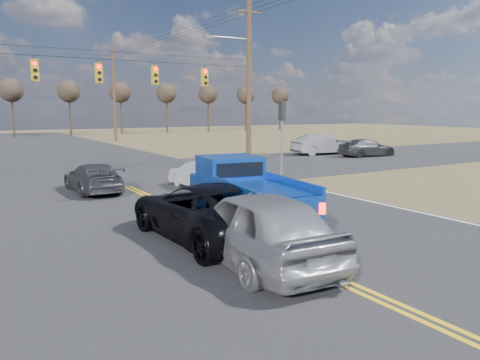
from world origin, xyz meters
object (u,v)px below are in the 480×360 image
pickup_truck (245,194)px  silver_suv (255,227)px  black_suv (206,211)px  dgrey_car_queue (93,178)px  cross_car_east_far (367,148)px  white_car_queue (201,175)px  cross_car_east_near (323,144)px

pickup_truck → silver_suv: (-1.65, -3.07, -0.11)m
pickup_truck → black_suv: size_ratio=1.00×
silver_suv → dgrey_car_queue: size_ratio=1.20×
dgrey_car_queue → cross_car_east_far: cross_car_east_far is taller
white_car_queue → dgrey_car_queue: size_ratio=0.90×
pickup_truck → cross_car_east_near: size_ratio=1.14×
pickup_truck → dgrey_car_queue: bearing=114.0°
cross_car_east_near → cross_car_east_far: 3.39m
cross_car_east_far → white_car_queue: bearing=117.5°
silver_suv → cross_car_east_near: size_ratio=1.04×
cross_car_east_near → pickup_truck: bearing=139.5°
silver_suv → white_car_queue: (3.53, 9.76, -0.24)m
dgrey_car_queue → cross_car_east_near: size_ratio=0.87×
pickup_truck → white_car_queue: (1.88, 6.69, -0.34)m
dgrey_car_queue → cross_car_east_near: (19.44, 7.70, 0.19)m
black_suv → dgrey_car_queue: (-0.81, 8.90, -0.16)m
cross_car_east_near → black_suv: bearing=137.9°
pickup_truck → silver_suv: bearing=-110.6°
black_suv → silver_suv: bearing=87.5°
white_car_queue → cross_car_east_far: size_ratio=0.85×
black_suv → cross_car_east_near: cross_car_east_near is taller
cross_car_east_near → cross_car_east_far: size_ratio=1.08×
cross_car_east_near → white_car_queue: bearing=127.8°
black_suv → cross_car_east_far: black_suv is taller
silver_suv → black_suv: bearing=-87.0°
black_suv → cross_car_east_far: size_ratio=1.23×
pickup_truck → cross_car_east_far: 22.94m
white_car_queue → cross_car_east_near: (15.13, 9.30, 0.17)m
white_car_queue → silver_suv: bearing=64.8°
silver_suv → dgrey_car_queue: 11.39m
dgrey_car_queue → cross_car_east_far: bearing=-167.8°
pickup_truck → dgrey_car_queue: size_ratio=1.31×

